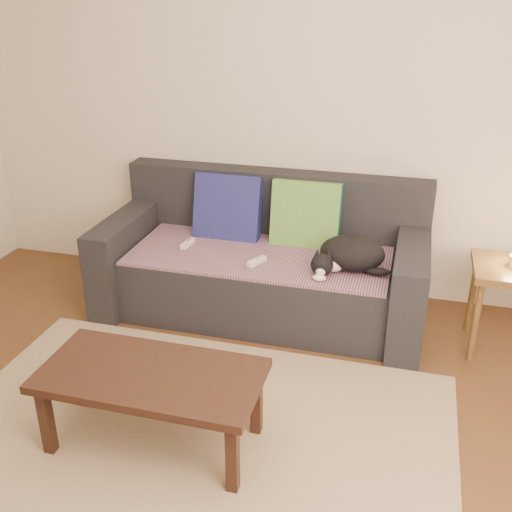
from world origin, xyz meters
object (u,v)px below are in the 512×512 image
at_px(cat, 350,254).
at_px(wii_remote_a, 188,244).
at_px(side_table, 511,282).
at_px(wii_remote_b, 257,261).
at_px(coffee_table, 151,381).
at_px(sofa, 263,266).

height_order(cat, wii_remote_a, cat).
xyz_separation_m(wii_remote_a, side_table, (2.01, -0.02, -0.00)).
distance_m(cat, wii_remote_a, 1.08).
bearing_deg(wii_remote_b, coffee_table, -163.13).
bearing_deg(wii_remote_a, wii_remote_b, -99.57).
xyz_separation_m(cat, side_table, (0.93, 0.06, -0.09)).
height_order(cat, side_table, cat).
bearing_deg(cat, sofa, 155.84).
bearing_deg(wii_remote_a, cat, -87.98).
height_order(side_table, coffee_table, side_table).
distance_m(sofa, wii_remote_b, 0.28).
bearing_deg(wii_remote_b, side_table, -59.78).
relative_size(cat, wii_remote_a, 3.19).
xyz_separation_m(side_table, coffee_table, (-1.67, -1.31, -0.09)).
relative_size(sofa, cat, 4.39).
height_order(sofa, side_table, sofa).
height_order(sofa, cat, sofa).
relative_size(sofa, side_table, 3.84).
height_order(sofa, wii_remote_a, sofa).
height_order(wii_remote_a, side_table, side_table).
bearing_deg(side_table, coffee_table, -141.82).
distance_m(cat, side_table, 0.94).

